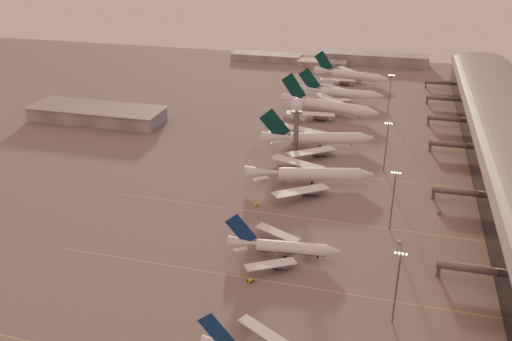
# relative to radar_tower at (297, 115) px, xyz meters

# --- Properties ---
(ground) EXTENTS (700.00, 700.00, 0.00)m
(ground) POSITION_rel_radar_tower_xyz_m (-5.00, -120.00, -20.95)
(ground) COLOR #5E5B5B
(ground) RESTS_ON ground
(taxiway_markings) EXTENTS (180.00, 185.25, 0.02)m
(taxiway_markings) POSITION_rel_radar_tower_xyz_m (25.00, -64.00, -20.94)
(taxiway_markings) COLOR #DAD24D
(taxiway_markings) RESTS_ON ground
(hangar) EXTENTS (82.00, 27.00, 8.50)m
(hangar) POSITION_rel_radar_tower_xyz_m (-125.00, 20.00, -16.63)
(hangar) COLOR slate
(hangar) RESTS_ON ground
(radar_tower) EXTENTS (6.40, 6.40, 31.10)m
(radar_tower) POSITION_rel_radar_tower_xyz_m (0.00, 0.00, 0.00)
(radar_tower) COLOR #5C5F64
(radar_tower) RESTS_ON ground
(mast_a) EXTENTS (3.60, 0.56, 25.00)m
(mast_a) POSITION_rel_radar_tower_xyz_m (53.00, -120.00, -7.21)
(mast_a) COLOR #5C5F64
(mast_a) RESTS_ON ground
(mast_b) EXTENTS (3.60, 0.56, 25.00)m
(mast_b) POSITION_rel_radar_tower_xyz_m (50.00, -65.00, -7.21)
(mast_b) COLOR #5C5F64
(mast_b) RESTS_ON ground
(mast_c) EXTENTS (3.60, 0.56, 25.00)m
(mast_c) POSITION_rel_radar_tower_xyz_m (45.00, -10.00, -7.21)
(mast_c) COLOR #5C5F64
(mast_c) RESTS_ON ground
(mast_d) EXTENTS (3.60, 0.56, 25.00)m
(mast_d) POSITION_rel_radar_tower_xyz_m (43.00, 80.00, -7.21)
(mast_d) COLOR #5C5F64
(mast_d) RESTS_ON ground
(distant_horizon) EXTENTS (165.00, 37.50, 9.00)m
(distant_horizon) POSITION_rel_radar_tower_xyz_m (-2.38, 205.14, -17.06)
(distant_horizon) COLOR slate
(distant_horizon) RESTS_ON ground
(narrowbody_mid) EXTENTS (40.74, 32.37, 15.93)m
(narrowbody_mid) POSITION_rel_radar_tower_xyz_m (14.22, -94.31, -17.72)
(narrowbody_mid) COLOR white
(narrowbody_mid) RESTS_ON ground
(widebody_white) EXTENTS (58.24, 46.12, 20.85)m
(widebody_white) POSITION_rel_radar_tower_xyz_m (13.27, -33.57, -17.33)
(widebody_white) COLOR white
(widebody_white) RESTS_ON ground
(greentail_a) EXTENTS (58.99, 46.99, 21.98)m
(greentail_a) POSITION_rel_radar_tower_xyz_m (9.80, 11.08, -17.07)
(greentail_a) COLOR white
(greentail_a) RESTS_ON ground
(greentail_b) EXTENTS (63.53, 50.72, 23.46)m
(greentail_b) POSITION_rel_radar_tower_xyz_m (7.95, 67.01, -16.81)
(greentail_b) COLOR white
(greentail_b) RESTS_ON ground
(greentail_c) EXTENTS (57.07, 46.12, 20.74)m
(greentail_c) POSITION_rel_radar_tower_xyz_m (11.25, 99.28, -17.29)
(greentail_c) COLOR white
(greentail_c) RESTS_ON ground
(greentail_d) EXTENTS (57.13, 45.64, 21.06)m
(greentail_d) POSITION_rel_radar_tower_xyz_m (12.55, 148.91, -17.23)
(greentail_d) COLOR white
(greentail_d) RESTS_ON ground
(gsv_catering_a) EXTENTS (5.03, 2.52, 4.06)m
(gsv_catering_a) POSITION_rel_radar_tower_xyz_m (43.71, -133.39, -18.92)
(gsv_catering_a) COLOR silver
(gsv_catering_a) RESTS_ON ground
(gsv_tug_mid) EXTENTS (4.23, 3.63, 1.04)m
(gsv_tug_mid) POSITION_rel_radar_tower_xyz_m (7.01, -112.00, -20.41)
(gsv_tug_mid) COLOR yellow
(gsv_tug_mid) RESTS_ON ground
(gsv_truck_b) EXTENTS (5.00, 3.48, 1.91)m
(gsv_truck_b) POSITION_rel_radar_tower_xyz_m (54.20, -74.21, -19.98)
(gsv_truck_b) COLOR silver
(gsv_truck_b) RESTS_ON ground
(gsv_truck_c) EXTENTS (5.02, 6.23, 2.43)m
(gsv_truck_c) POSITION_rel_radar_tower_xyz_m (-4.68, -59.85, -19.71)
(gsv_truck_c) COLOR yellow
(gsv_truck_c) RESTS_ON ground
(gsv_catering_b) EXTENTS (5.44, 3.97, 4.08)m
(gsv_catering_b) POSITION_rel_radar_tower_xyz_m (69.16, -47.52, -18.91)
(gsv_catering_b) COLOR #5A5C5F
(gsv_catering_b) RESTS_ON ground
(gsv_tug_far) EXTENTS (4.01, 4.58, 1.12)m
(gsv_tug_far) POSITION_rel_radar_tower_xyz_m (15.42, -24.07, -20.37)
(gsv_tug_far) COLOR silver
(gsv_tug_far) RESTS_ON ground
(gsv_truck_d) EXTENTS (2.18, 5.07, 1.99)m
(gsv_truck_d) POSITION_rel_radar_tower_xyz_m (-17.24, 13.81, -19.93)
(gsv_truck_d) COLOR #5A5C5F
(gsv_truck_d) RESTS_ON ground
(gsv_tug_hangar) EXTENTS (3.90, 2.72, 1.02)m
(gsv_tug_hangar) POSITION_rel_radar_tower_xyz_m (36.93, 34.07, -20.42)
(gsv_tug_hangar) COLOR yellow
(gsv_tug_hangar) RESTS_ON ground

